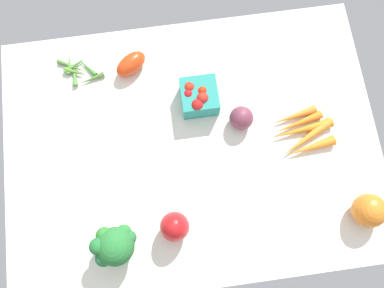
{
  "coord_description": "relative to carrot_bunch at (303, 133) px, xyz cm",
  "views": [
    {
      "loc": [
        3.46,
        25.22,
        108.38
      ],
      "look_at": [
        0.0,
        0.0,
        4.0
      ],
      "focal_mm": 36.81,
      "sensor_mm": 36.0,
      "label": 1
    }
  ],
  "objects": [
    {
      "name": "heirloom_tomato_orange",
      "position": [
        -11.68,
        23.35,
        3.07
      ],
      "size": [
        8.8,
        8.8,
        8.8
      ],
      "primitive_type": "sphere",
      "color": "orange",
      "rests_on": "tablecloth"
    },
    {
      "name": "roma_tomato",
      "position": [
        45.05,
        -26.4,
        1.35
      ],
      "size": [
        10.98,
        9.87,
        5.34
      ],
      "primitive_type": "ellipsoid",
      "rotation": [
        0.0,
        0.0,
        0.6
      ],
      "color": "red",
      "rests_on": "tablecloth"
    },
    {
      "name": "tablecloth",
      "position": [
        30.9,
        -0.87,
        -2.33
      ],
      "size": [
        104.0,
        76.0,
        2.0
      ],
      "primitive_type": "cube",
      "color": "silver",
      "rests_on": "ground"
    },
    {
      "name": "bell_pepper_red",
      "position": [
        38.28,
        20.57,
        3.74
      ],
      "size": [
        10.3,
        10.3,
        10.13
      ],
      "primitive_type": "ellipsoid",
      "rotation": [
        0.0,
        0.0,
        4.16
      ],
      "color": "red",
      "rests_on": "tablecloth"
    },
    {
      "name": "broccoli_head",
      "position": [
        53.44,
        23.11,
        5.96
      ],
      "size": [
        11.21,
        9.81,
        12.09
      ],
      "color": "#9BBE7B",
      "rests_on": "tablecloth"
    },
    {
      "name": "okra_pile",
      "position": [
        60.6,
        -27.53,
        -0.56
      ],
      "size": [
        13.56,
        10.67,
        1.75
      ],
      "color": "#458639",
      "rests_on": "tablecloth"
    },
    {
      "name": "red_onion_near_basket",
      "position": [
        16.53,
        -5.96,
        1.98
      ],
      "size": [
        6.61,
        6.61,
        6.61
      ],
      "primitive_type": "sphere",
      "color": "brown",
      "rests_on": "tablecloth"
    },
    {
      "name": "carrot_bunch",
      "position": [
        0.0,
        0.0,
        0.0
      ],
      "size": [
        18.0,
        14.58,
        2.83
      ],
      "color": "orange",
      "rests_on": "tablecloth"
    },
    {
      "name": "berry_basket",
      "position": [
        27.25,
        -13.46,
        2.58
      ],
      "size": [
        10.01,
        10.01,
        8.27
      ],
      "color": "teal",
      "rests_on": "tablecloth"
    }
  ]
}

